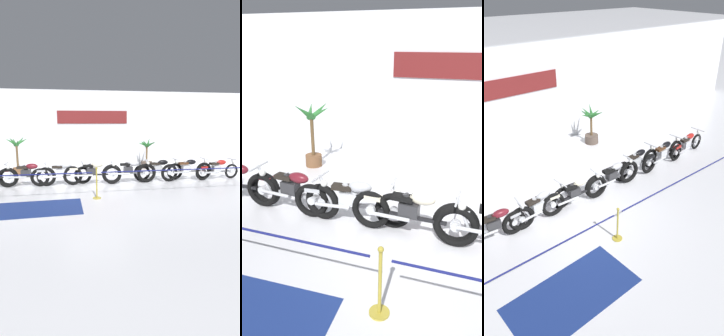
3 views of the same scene
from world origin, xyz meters
TOP-DOWN VIEW (x-y plane):
  - ground_plane at (0.00, 0.00)m, footprint 120.00×120.00m
  - back_wall at (0.00, 5.12)m, footprint 28.00×0.29m
  - motorcycle_maroon_2 at (-2.63, 0.62)m, footprint 2.21×0.62m
  - motorcycle_silver_3 at (-1.31, 0.62)m, footprint 2.41×0.62m
  - motorcycle_cream_4 at (-0.09, 0.50)m, footprint 2.36×0.62m
  - motorcycle_silver_5 at (1.42, 0.50)m, footprint 2.28×0.62m
  - motorcycle_black_6 at (2.77, 0.74)m, footprint 2.24×0.62m
  - motorcycle_black_7 at (3.98, 0.56)m, footprint 2.41×0.62m
  - motorcycle_red_8 at (5.40, 0.53)m, footprint 2.13×0.62m
  - potted_palm_left_of_row at (3.10, 3.87)m, footprint 1.05×1.06m
  - stanchion_far_left at (-1.55, -1.46)m, footprint 14.21×0.28m
  - stanchion_mid_left at (-0.10, -1.46)m, footprint 0.28×0.28m
  - floor_banner at (-2.11, -2.21)m, footprint 3.03×1.65m

SIDE VIEW (x-z plane):
  - ground_plane at x=0.00m, z-range 0.00..0.00m
  - floor_banner at x=-2.11m, z-range 0.00..0.01m
  - stanchion_mid_left at x=-0.10m, z-range -0.17..0.88m
  - motorcycle_red_8 at x=5.40m, z-range 0.01..0.91m
  - motorcycle_silver_3 at x=-1.31m, z-range -0.01..0.93m
  - motorcycle_black_6 at x=2.77m, z-range -0.01..0.94m
  - motorcycle_maroon_2 at x=-2.63m, z-range -0.01..0.95m
  - motorcycle_black_7 at x=3.98m, z-range -0.01..0.95m
  - motorcycle_cream_4 at x=-0.09m, z-range -0.01..0.96m
  - motorcycle_silver_5 at x=1.42m, z-range -0.01..0.98m
  - potted_palm_left_of_row at x=3.10m, z-range -0.09..1.58m
  - stanchion_far_left at x=-1.55m, z-range 0.24..1.30m
  - back_wall at x=0.00m, z-range 0.00..4.20m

